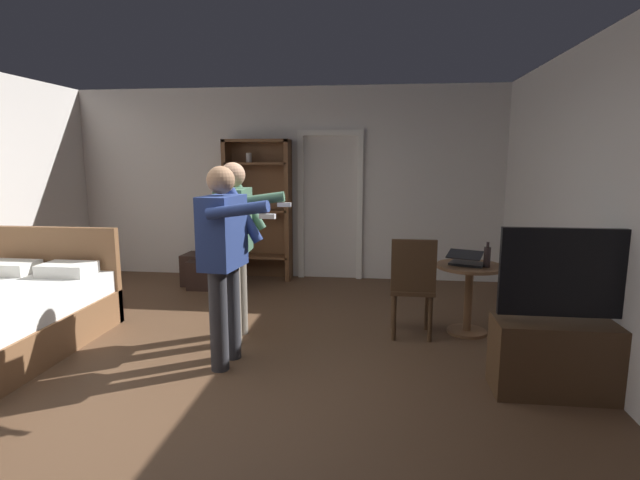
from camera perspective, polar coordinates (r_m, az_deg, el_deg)
name	(u,v)px	position (r m, az deg, el deg)	size (l,w,h in m)	color
ground_plane	(210,372)	(4.23, -12.82, -14.88)	(7.34, 7.34, 0.00)	brown
wall_back	(286,184)	(7.16, -4.04, 6.59)	(6.41, 0.12, 2.74)	silver
wall_right	(637,212)	(4.06, 33.16, 2.81)	(0.12, 6.92, 2.74)	silver
doorway_frame	(330,195)	(6.99, 1.21, 5.34)	(0.93, 0.08, 2.13)	white
bookshelf	(259,205)	(7.04, -7.23, 4.14)	(0.94, 0.32, 2.00)	brown
tv_flatscreen	(572,347)	(4.09, 27.51, -11.05)	(1.12, 0.40, 1.25)	#4C331E
side_table	(469,287)	(5.06, 17.08, -5.32)	(0.65, 0.65, 0.70)	brown
laptop	(466,260)	(4.95, 16.79, -2.31)	(0.42, 0.42, 0.16)	black
bottle_on_table	(487,257)	(4.94, 19.03, -1.85)	(0.06, 0.06, 0.24)	#332626
wooden_chair	(412,283)	(4.78, 10.80, -5.03)	(0.42, 0.42, 0.99)	#4C331E
person_blue_shirt	(224,252)	(4.08, -11.16, -1.35)	(0.67, 0.66, 1.68)	#333338
person_striped_shirt	(236,238)	(4.66, -9.86, 0.28)	(0.74, 0.62, 1.70)	gray
suitcase_dark	(208,275)	(6.71, -13.04, -3.98)	(0.50, 0.31, 0.39)	black
suitcase_small	(203,269)	(6.94, -13.61, -3.35)	(0.50, 0.39, 0.43)	black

